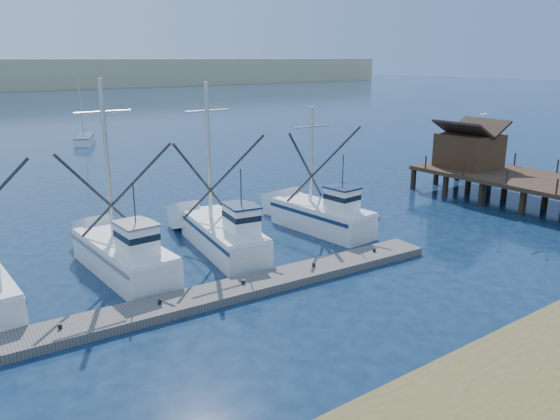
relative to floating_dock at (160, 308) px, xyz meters
name	(u,v)px	position (x,y,z in m)	size (l,w,h in m)	color
ground	(393,316)	(7.72, -6.03, -0.19)	(500.00, 500.00, 0.00)	#0C1C36
floating_dock	(160,308)	(0.00, 0.00, 0.00)	(29.20, 1.95, 0.39)	#645F59
timber_pier	(509,166)	(29.22, 2.43, 2.37)	(7.00, 20.00, 8.00)	black
trawler_fleet	(102,261)	(-0.79, 4.80, 0.81)	(29.66, 8.09, 9.48)	white
sailboat_near	(85,140)	(12.00, 49.65, 0.30)	(4.22, 6.61, 8.10)	white
flying_gull	(482,115)	(23.13, 1.07, 6.67)	(1.01, 0.18, 0.18)	white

